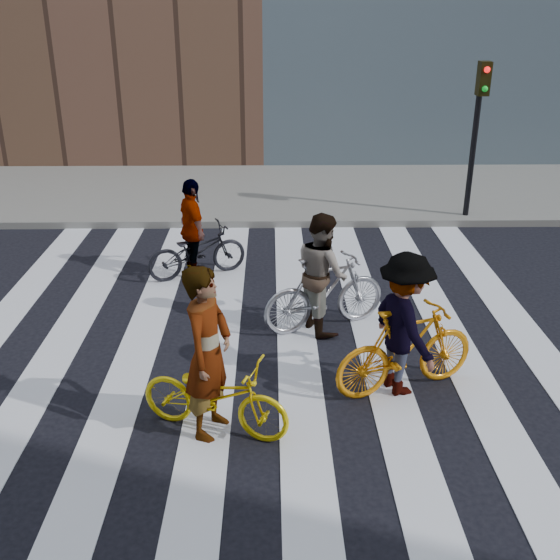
{
  "coord_description": "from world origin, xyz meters",
  "views": [
    {
      "loc": [
        0.19,
        -8.08,
        4.46
      ],
      "look_at": [
        0.31,
        0.3,
        0.84
      ],
      "focal_mm": 42.0,
      "sensor_mm": 36.0,
      "label": 1
    }
  ],
  "objects_px": {
    "bike_dark_rear": "(197,251)",
    "rider_rear": "(193,229)",
    "rider_right": "(404,325)",
    "rider_left": "(208,353)",
    "bike_yellow_right": "(406,349)",
    "rider_mid": "(322,273)",
    "traffic_signal": "(478,115)",
    "bike_yellow_left": "(215,396)",
    "bike_silver_mid": "(325,293)"
  },
  "relations": [
    {
      "from": "bike_silver_mid",
      "to": "bike_dark_rear",
      "type": "height_order",
      "value": "bike_silver_mid"
    },
    {
      "from": "bike_silver_mid",
      "to": "rider_right",
      "type": "xyz_separation_m",
      "value": [
        0.8,
        -1.66,
        0.33
      ]
    },
    {
      "from": "bike_dark_rear",
      "to": "bike_yellow_left",
      "type": "bearing_deg",
      "value": 164.24
    },
    {
      "from": "traffic_signal",
      "to": "bike_yellow_left",
      "type": "relative_size",
      "value": 1.93
    },
    {
      "from": "bike_yellow_left",
      "to": "rider_mid",
      "type": "bearing_deg",
      "value": -9.0
    },
    {
      "from": "rider_mid",
      "to": "rider_right",
      "type": "relative_size",
      "value": 0.98
    },
    {
      "from": "bike_dark_rear",
      "to": "rider_right",
      "type": "height_order",
      "value": "rider_right"
    },
    {
      "from": "bike_yellow_left",
      "to": "rider_right",
      "type": "distance_m",
      "value": 2.38
    },
    {
      "from": "bike_dark_rear",
      "to": "rider_mid",
      "type": "bearing_deg",
      "value": -158.88
    },
    {
      "from": "bike_yellow_right",
      "to": "rider_rear",
      "type": "bearing_deg",
      "value": 18.69
    },
    {
      "from": "rider_left",
      "to": "bike_yellow_right",
      "type": "bearing_deg",
      "value": -51.13
    },
    {
      "from": "bike_yellow_left",
      "to": "bike_silver_mid",
      "type": "bearing_deg",
      "value": -9.89
    },
    {
      "from": "bike_silver_mid",
      "to": "rider_rear",
      "type": "xyz_separation_m",
      "value": [
        -2.09,
        1.98,
        0.3
      ]
    },
    {
      "from": "rider_mid",
      "to": "rider_left",
      "type": "bearing_deg",
      "value": 129.05
    },
    {
      "from": "rider_rear",
      "to": "rider_right",
      "type": "bearing_deg",
      "value": -165.57
    },
    {
      "from": "bike_dark_rear",
      "to": "rider_rear",
      "type": "bearing_deg",
      "value": 65.93
    },
    {
      "from": "rider_right",
      "to": "bike_dark_rear",
      "type": "bearing_deg",
      "value": 17.72
    },
    {
      "from": "bike_dark_rear",
      "to": "rider_rear",
      "type": "xyz_separation_m",
      "value": [
        -0.05,
        0.0,
        0.41
      ]
    },
    {
      "from": "rider_right",
      "to": "rider_rear",
      "type": "bearing_deg",
      "value": 18.21
    },
    {
      "from": "bike_yellow_right",
      "to": "rider_mid",
      "type": "height_order",
      "value": "rider_mid"
    },
    {
      "from": "bike_yellow_left",
      "to": "bike_yellow_right",
      "type": "xyz_separation_m",
      "value": [
        2.25,
        0.8,
        0.11
      ]
    },
    {
      "from": "bike_yellow_left",
      "to": "bike_silver_mid",
      "type": "relative_size",
      "value": 0.92
    },
    {
      "from": "rider_mid",
      "to": "bike_yellow_right",
      "type": "bearing_deg",
      "value": -172.89
    },
    {
      "from": "rider_right",
      "to": "traffic_signal",
      "type": "bearing_deg",
      "value": -42.31
    },
    {
      "from": "bike_yellow_left",
      "to": "rider_mid",
      "type": "xyz_separation_m",
      "value": [
        1.35,
        2.46,
        0.42
      ]
    },
    {
      "from": "bike_yellow_right",
      "to": "rider_right",
      "type": "relative_size",
      "value": 1.04
    },
    {
      "from": "bike_yellow_left",
      "to": "bike_silver_mid",
      "type": "distance_m",
      "value": 2.83
    },
    {
      "from": "bike_yellow_right",
      "to": "rider_rear",
      "type": "distance_m",
      "value": 4.69
    },
    {
      "from": "bike_silver_mid",
      "to": "bike_yellow_right",
      "type": "distance_m",
      "value": 1.87
    },
    {
      "from": "bike_yellow_right",
      "to": "rider_mid",
      "type": "bearing_deg",
      "value": 8.23
    },
    {
      "from": "traffic_signal",
      "to": "bike_dark_rear",
      "type": "bearing_deg",
      "value": -152.32
    },
    {
      "from": "bike_dark_rear",
      "to": "rider_mid",
      "type": "xyz_separation_m",
      "value": [
        1.99,
        -1.98,
        0.42
      ]
    },
    {
      "from": "rider_mid",
      "to": "rider_right",
      "type": "bearing_deg",
      "value": -174.24
    },
    {
      "from": "bike_silver_mid",
      "to": "bike_yellow_left",
      "type": "bearing_deg",
      "value": 129.05
    },
    {
      "from": "rider_left",
      "to": "rider_rear",
      "type": "height_order",
      "value": "rider_left"
    },
    {
      "from": "bike_silver_mid",
      "to": "rider_right",
      "type": "distance_m",
      "value": 1.87
    },
    {
      "from": "bike_yellow_left",
      "to": "rider_mid",
      "type": "height_order",
      "value": "rider_mid"
    },
    {
      "from": "bike_silver_mid",
      "to": "rider_mid",
      "type": "height_order",
      "value": "rider_mid"
    },
    {
      "from": "traffic_signal",
      "to": "rider_left",
      "type": "height_order",
      "value": "traffic_signal"
    },
    {
      "from": "traffic_signal",
      "to": "rider_right",
      "type": "distance_m",
      "value": 7.17
    },
    {
      "from": "bike_silver_mid",
      "to": "rider_mid",
      "type": "bearing_deg",
      "value": 68.59
    },
    {
      "from": "traffic_signal",
      "to": "bike_yellow_left",
      "type": "distance_m",
      "value": 8.96
    },
    {
      "from": "traffic_signal",
      "to": "rider_left",
      "type": "relative_size",
      "value": 1.68
    },
    {
      "from": "bike_dark_rear",
      "to": "rider_right",
      "type": "relative_size",
      "value": 0.97
    },
    {
      "from": "rider_right",
      "to": "rider_left",
      "type": "bearing_deg",
      "value": 89.33
    },
    {
      "from": "rider_mid",
      "to": "rider_rear",
      "type": "xyz_separation_m",
      "value": [
        -2.04,
        1.98,
        -0.01
      ]
    },
    {
      "from": "rider_right",
      "to": "rider_rear",
      "type": "height_order",
      "value": "rider_right"
    },
    {
      "from": "bike_dark_rear",
      "to": "rider_left",
      "type": "bearing_deg",
      "value": 163.61
    },
    {
      "from": "rider_left",
      "to": "rider_mid",
      "type": "distance_m",
      "value": 2.83
    },
    {
      "from": "bike_yellow_left",
      "to": "bike_dark_rear",
      "type": "xyz_separation_m",
      "value": [
        -0.65,
        4.44,
        0.0
      ]
    }
  ]
}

